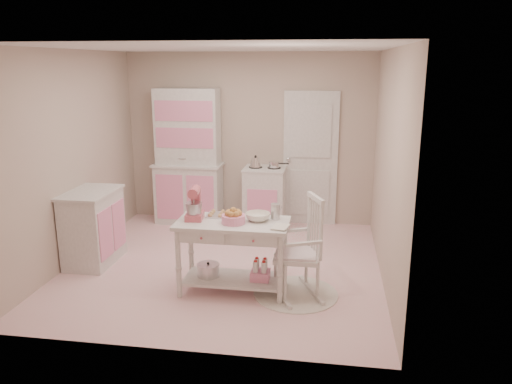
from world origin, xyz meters
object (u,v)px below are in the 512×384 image
Objects in this scene: hutch at (188,157)px; work_table at (233,257)px; bread_basket at (233,219)px; rocking_chair at (297,247)px; stove at (265,197)px; base_cabinet at (93,227)px; stand_mixer at (194,204)px.

work_table is (1.16, -2.32, -0.64)m from hutch.
bread_basket is at bearing -68.20° from work_table.
rocking_chair reaches higher than work_table.
stove is (1.20, -0.05, -0.58)m from hutch.
stove is at bearing 42.13° from base_cabinet.
hutch is 6.12× the size of stand_mixer.
rocking_chair is (2.57, -0.53, 0.09)m from base_cabinet.
bread_basket is (1.18, -2.37, -0.19)m from hutch.
hutch is at bearing 177.61° from stove.
hutch is at bearing 116.61° from work_table.
rocking_chair reaches higher than base_cabinet.
stand_mixer is at bearing -101.42° from stove.
work_table is 0.45m from bread_basket.
base_cabinet is 1.96m from work_table.
base_cabinet is (-0.72, -1.78, -0.58)m from hutch.
hutch is 8.32× the size of bread_basket.
work_table is at bearing -8.51° from stand_mixer.
hutch reaches higher than work_table.
stand_mixer is (0.74, -2.30, -0.07)m from hutch.
stand_mixer is (-0.42, 0.02, 0.57)m from work_table.
stand_mixer is (-1.11, 0.01, 0.42)m from rocking_chair.
stove and base_cabinet have the same top height.
work_table is at bearing -16.08° from base_cabinet.
hutch reaches higher than stove.
stand_mixer is at bearing 177.27° from work_table.
hutch is at bearing 105.08° from rocking_chair.
rocking_chair is 0.70m from work_table.
base_cabinet is at bearing -137.87° from stove.
work_table is at bearing 111.80° from bread_basket.
stove is at bearing -2.39° from hutch.
stove is 2.71× the size of stand_mixer.
stand_mixer is at bearing -19.67° from base_cabinet.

